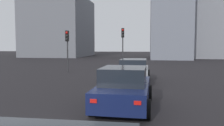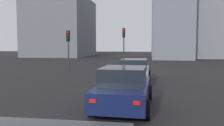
{
  "view_description": "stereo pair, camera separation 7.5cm",
  "coord_description": "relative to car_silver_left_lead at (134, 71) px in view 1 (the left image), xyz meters",
  "views": [
    {
      "loc": [
        -5.27,
        -2.42,
        2.29
      ],
      "look_at": [
        4.41,
        -0.92,
        1.55
      ],
      "focal_mm": 37.67,
      "sensor_mm": 36.0,
      "label": 1
    },
    {
      "loc": [
        -5.26,
        -2.49,
        2.29
      ],
      "look_at": [
        4.41,
        -0.92,
        1.55
      ],
      "focal_mm": 37.67,
      "sensor_mm": 36.0,
      "label": 2
    }
  ],
  "objects": [
    {
      "name": "traffic_light_near_left",
      "position": [
        4.42,
        5.86,
        1.84
      ],
      "size": [
        0.32,
        0.29,
        3.52
      ],
      "rotation": [
        0.0,
        0.0,
        3.18
      ],
      "color": "#2D2D30",
      "rests_on": "ground_plane"
    },
    {
      "name": "traffic_light_near_right",
      "position": [
        8.24,
        1.58,
        2.14
      ],
      "size": [
        0.32,
        0.3,
        3.95
      ],
      "rotation": [
        0.0,
        0.0,
        3.24
      ],
      "color": "#2D2D30",
      "rests_on": "ground_plane"
    },
    {
      "name": "building_facade_right",
      "position": [
        33.0,
        17.54,
        5.33
      ],
      "size": [
        14.82,
        11.43,
        12.08
      ],
      "primitive_type": "cube",
      "color": "slate",
      "rests_on": "ground_plane"
    },
    {
      "name": "building_facade_center",
      "position": [
        27.49,
        -4.46,
        8.25
      ],
      "size": [
        11.03,
        6.43,
        17.92
      ],
      "primitive_type": "cube",
      "color": "gray",
      "rests_on": "ground_plane"
    },
    {
      "name": "car_silver_left_lead",
      "position": [
        0.0,
        0.0,
        0.0
      ],
      "size": [
        4.62,
        1.98,
        1.45
      ],
      "rotation": [
        0.0,
        0.0,
        -0.0
      ],
      "color": "#A8AAB2",
      "rests_on": "ground_plane"
    },
    {
      "name": "building_facade_left",
      "position": [
        33.26,
        -12.46,
        5.24
      ],
      "size": [
        14.14,
        9.41,
        11.89
      ],
      "primitive_type": "cube",
      "color": "gray",
      "rests_on": "ground_plane"
    },
    {
      "name": "car_navy_left_second",
      "position": [
        -6.1,
        -0.03,
        0.02
      ],
      "size": [
        4.17,
        2.05,
        1.51
      ],
      "rotation": [
        0.0,
        0.0,
        -0.03
      ],
      "color": "#141E4C",
      "rests_on": "ground_plane"
    }
  ]
}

